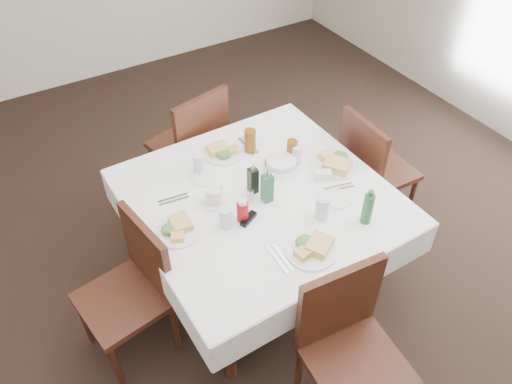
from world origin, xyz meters
TOP-DOWN VIEW (x-y plane):
  - ground_plane at (0.00, 0.00)m, footprint 7.00×7.00m
  - room_shell at (0.00, 0.00)m, footprint 6.04×7.04m
  - dining_table at (0.20, 0.23)m, footprint 1.48×1.48m
  - chair_north at (0.20, 1.16)m, footprint 0.56×0.56m
  - chair_south at (0.13, -0.70)m, footprint 0.50×0.50m
  - chair_east at (1.15, 0.30)m, footprint 0.46×0.46m
  - chair_west at (-0.64, 0.19)m, footprint 0.51×0.51m
  - meal_north at (0.19, 0.69)m, footprint 0.25×0.25m
  - meal_south at (0.20, -0.27)m, footprint 0.28×0.28m
  - meal_east at (0.74, 0.22)m, footprint 0.31×0.31m
  - meal_west at (-0.34, 0.22)m, footprint 0.25×0.25m
  - side_plate_a at (-0.01, 0.53)m, footprint 0.16×0.16m
  - side_plate_b at (0.56, -0.03)m, footprint 0.17×0.17m
  - water_n at (-0.01, 0.61)m, footprint 0.07×0.07m
  - water_s at (0.40, -0.10)m, footprint 0.08×0.08m
  - water_e at (0.55, 0.37)m, footprint 0.06×0.06m
  - water_w at (-0.09, 0.12)m, footprint 0.07×0.07m
  - iced_tea_a at (0.36, 0.63)m, footprint 0.08×0.08m
  - iced_tea_b at (0.55, 0.42)m, footprint 0.07×0.07m
  - bread_basket at (0.44, 0.38)m, footprint 0.21×0.21m
  - oil_cruet_dark at (0.18, 0.28)m, footprint 0.05×0.05m
  - oil_cruet_green at (0.21, 0.18)m, footprint 0.06×0.06m
  - ketchup_bottle at (0.01, 0.11)m, footprint 0.07×0.07m
  - salt_shaker at (0.12, 0.22)m, footprint 0.04×0.04m
  - pepper_shaker at (0.21, 0.19)m, footprint 0.04×0.04m
  - coffee_mug at (-0.07, 0.31)m, footprint 0.16×0.15m
  - sunglasses at (0.03, 0.09)m, footprint 0.12×0.09m
  - green_bottle at (0.59, -0.25)m, footprint 0.06×0.06m
  - sugar_caddy at (0.61, 0.17)m, footprint 0.12×0.09m
  - cutlery_n at (0.38, 0.68)m, footprint 0.06×0.21m
  - cutlery_s at (0.03, -0.24)m, footprint 0.06×0.21m
  - cutlery_e at (0.63, 0.04)m, footprint 0.19×0.09m
  - cutlery_w at (-0.26, 0.46)m, footprint 0.18×0.07m

SIDE VIEW (x-z plane):
  - ground_plane at x=0.00m, z-range 0.00..0.00m
  - chair_west at x=-0.64m, z-range 0.07..1.00m
  - chair_east at x=1.15m, z-range 0.07..1.00m
  - chair_south at x=0.13m, z-range 0.07..1.04m
  - chair_north at x=0.20m, z-range 0.07..1.05m
  - dining_table at x=0.20m, z-range 0.31..1.07m
  - cutlery_w at x=-0.26m, z-range 0.76..0.77m
  - cutlery_e at x=0.63m, z-range 0.76..0.77m
  - cutlery_s at x=0.03m, z-range 0.76..0.77m
  - cutlery_n at x=0.38m, z-range 0.76..0.77m
  - side_plate_a at x=-0.01m, z-range 0.76..0.77m
  - side_plate_b at x=0.56m, z-range 0.76..0.77m
  - sunglasses at x=0.03m, z-range 0.76..0.79m
  - meal_north at x=0.19m, z-range 0.76..0.81m
  - meal_west at x=-0.34m, z-range 0.76..0.81m
  - meal_south at x=0.20m, z-range 0.76..0.82m
  - meal_east at x=0.74m, z-range 0.75..0.82m
  - sugar_caddy at x=0.61m, z-range 0.76..0.81m
  - bread_basket at x=0.44m, z-range 0.76..0.83m
  - pepper_shaker at x=0.21m, z-range 0.76..0.84m
  - salt_shaker at x=0.12m, z-range 0.76..0.85m
  - coffee_mug at x=-0.07m, z-range 0.76..0.87m
  - water_e at x=0.55m, z-range 0.76..0.88m
  - water_w at x=-0.09m, z-range 0.76..0.89m
  - water_n at x=-0.01m, z-range 0.76..0.90m
  - ketchup_bottle at x=0.01m, z-range 0.76..0.90m
  - iced_tea_b at x=0.55m, z-range 0.76..0.90m
  - water_s at x=0.40m, z-range 0.76..0.91m
  - iced_tea_a at x=0.36m, z-range 0.76..0.92m
  - oil_cruet_dark at x=0.18m, z-range 0.75..0.97m
  - green_bottle at x=0.59m, z-range 0.75..0.98m
  - oil_cruet_green at x=0.21m, z-range 0.75..0.98m
  - room_shell at x=0.00m, z-range 0.31..3.11m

